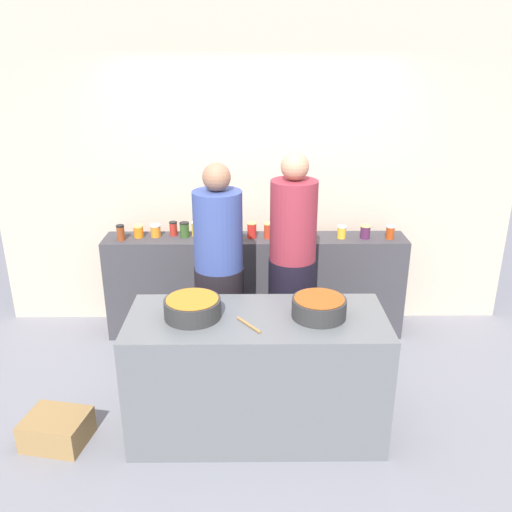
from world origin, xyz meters
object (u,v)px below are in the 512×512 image
object	(u,v)px
preserve_jar_8	(234,233)
preserve_jar_3	(173,229)
wooden_spoon	(249,325)
cook_with_tongs	(219,288)
preserve_jar_0	(121,233)
cook_in_cap	(292,280)
preserve_jar_2	(156,231)
preserve_jar_13	(342,232)
preserve_jar_9	(252,230)
preserve_jar_11	(287,232)
preserve_jar_6	(208,230)
cooking_pot_left	(193,308)
preserve_jar_10	(268,230)
preserve_jar_1	(139,231)
preserve_jar_5	(196,229)
preserve_jar_7	(219,234)
bread_crate	(57,429)
preserve_jar_15	(390,232)
preserve_jar_4	(185,230)
cooking_pot_center	(319,307)
preserve_jar_14	(365,232)
preserve_jar_12	(302,228)

from	to	relation	value
preserve_jar_8	preserve_jar_3	bearing A→B (deg)	169.17
wooden_spoon	cook_with_tongs	bearing A→B (deg)	106.83
preserve_jar_0	cook_in_cap	distance (m)	1.60
preserve_jar_2	preserve_jar_13	distance (m)	1.66
preserve_jar_9	preserve_jar_11	bearing A→B (deg)	-8.74
preserve_jar_11	wooden_spoon	bearing A→B (deg)	-102.64
preserve_jar_6	preserve_jar_13	bearing A→B (deg)	-0.47
preserve_jar_11	cook_with_tongs	bearing A→B (deg)	-127.98
cooking_pot_left	preserve_jar_10	bearing A→B (deg)	68.99
preserve_jar_2	cook_with_tongs	world-z (taller)	cook_with_tongs
preserve_jar_3	preserve_jar_1	bearing A→B (deg)	-170.84
preserve_jar_6	preserve_jar_3	bearing A→B (deg)	166.06
preserve_jar_5	preserve_jar_7	xyz separation A→B (m)	(0.21, -0.11, -0.01)
preserve_jar_9	preserve_jar_13	bearing A→B (deg)	-1.04
preserve_jar_3	bread_crate	size ratio (longest dim) A/B	0.31
wooden_spoon	preserve_jar_15	bearing A→B (deg)	49.99
wooden_spoon	preserve_jar_2	bearing A→B (deg)	118.35
preserve_jar_4	cooking_pot_center	distance (m)	1.75
preserve_jar_13	preserve_jar_14	size ratio (longest dim) A/B	0.94
cooking_pot_left	bread_crate	xyz separation A→B (m)	(-0.94, -0.14, -0.84)
preserve_jar_12	cook_with_tongs	size ratio (longest dim) A/B	0.08
preserve_jar_6	bread_crate	distance (m)	2.01
preserve_jar_9	preserve_jar_2	bearing A→B (deg)	177.55
preserve_jar_3	cooking_pot_left	size ratio (longest dim) A/B	0.34
preserve_jar_6	cook_in_cap	bearing A→B (deg)	-44.02
preserve_jar_3	preserve_jar_5	world-z (taller)	same
preserve_jar_1	preserve_jar_6	distance (m)	0.62
cooking_pot_center	wooden_spoon	bearing A→B (deg)	-164.44
preserve_jar_0	preserve_jar_2	world-z (taller)	preserve_jar_0
preserve_jar_10	preserve_jar_9	bearing A→B (deg)	173.75
preserve_jar_5	cook_in_cap	world-z (taller)	cook_in_cap
preserve_jar_2	preserve_jar_12	size ratio (longest dim) A/B	0.80
preserve_jar_7	preserve_jar_13	world-z (taller)	preserve_jar_13
preserve_jar_9	bread_crate	size ratio (longest dim) A/B	0.35
preserve_jar_2	cooking_pot_left	size ratio (longest dim) A/B	0.31
cook_with_tongs	cook_in_cap	distance (m)	0.57
preserve_jar_11	cook_with_tongs	distance (m)	0.93
preserve_jar_11	preserve_jar_13	bearing A→B (deg)	3.85
preserve_jar_15	preserve_jar_3	bearing A→B (deg)	176.82
preserve_jar_0	preserve_jar_14	world-z (taller)	preserve_jar_0
preserve_jar_4	preserve_jar_9	xyz separation A→B (m)	(0.60, -0.02, 0.00)
cooking_pot_center	bread_crate	distance (m)	1.95
cook_in_cap	preserve_jar_6	bearing A→B (deg)	135.98
preserve_jar_13	cook_with_tongs	size ratio (longest dim) A/B	0.06
cooking_pot_center	cook_in_cap	size ratio (longest dim) A/B	0.19
preserve_jar_10	cooking_pot_center	bearing A→B (deg)	-78.02
cook_with_tongs	wooden_spoon	bearing A→B (deg)	-73.17
preserve_jar_0	preserve_jar_1	bearing A→B (deg)	30.22
preserve_jar_12	preserve_jar_15	world-z (taller)	preserve_jar_12
preserve_jar_12	cooking_pot_left	size ratio (longest dim) A/B	0.38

